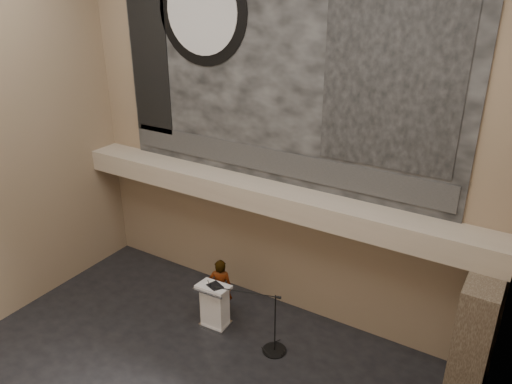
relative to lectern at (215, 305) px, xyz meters
The scene contains 17 objects.
wall_back 4.07m from the lectern, 69.32° to the left, with size 10.00×0.02×8.50m, color #887256.
wall_right 7.13m from the lectern, 23.19° to the right, with size 0.02×8.00×8.50m, color #887256.
soffit 2.75m from the lectern, 63.29° to the left, with size 10.00×0.80×0.50m, color tan.
sprinkler_left 2.61m from the lectern, 130.90° to the left, with size 0.04×0.04×0.06m, color #B2893D.
sprinkler_right 3.47m from the lectern, 24.67° to the left, with size 0.04×0.04×0.06m, color #B2893D.
banner 5.42m from the lectern, 68.96° to the left, with size 8.00×0.05×5.00m, color black.
banner_text_strip 3.51m from the lectern, 68.46° to the left, with size 7.76×0.02×0.55m, color #2D2D2D.
banner_clock_rim 6.45m from the lectern, 128.02° to the left, with size 2.30×2.30×0.02m, color black.
banner_clock_face 6.44m from the lectern, 128.39° to the left, with size 1.84×1.84×0.02m, color silver.
banner_building_print 6.24m from the lectern, 26.99° to the left, with size 2.60×0.02×3.60m, color black.
banner_brick_print 5.80m from the lectern, 151.32° to the left, with size 1.10×0.02×3.20m, color black.
stone_pier 5.37m from the lectern, ahead, with size 0.60×1.40×2.70m, color #403327.
lectern is the anchor object (origin of this frame).
binder 0.57m from the lectern, 35.03° to the right, with size 0.33×0.26×0.04m, color black.
papers 0.56m from the lectern, behind, with size 0.20×0.28×0.01m, color white.
speaker_person 0.47m from the lectern, 106.18° to the left, with size 0.54×0.36×1.49m, color silver.
mic_stand 1.57m from the lectern, ahead, with size 1.52×0.64×1.44m.
Camera 1 is at (5.03, -5.01, 7.46)m, focal length 35.00 mm.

